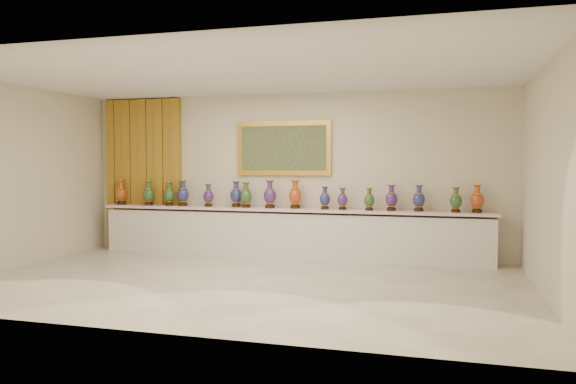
# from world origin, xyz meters

# --- Properties ---
(ground) EXTENTS (8.00, 8.00, 0.00)m
(ground) POSITION_xyz_m (0.00, 0.00, 0.00)
(ground) COLOR beige
(ground) RESTS_ON ground
(room) EXTENTS (8.00, 8.00, 8.00)m
(room) POSITION_xyz_m (-2.57, 2.44, 1.58)
(room) COLOR beige
(room) RESTS_ON ground
(counter) EXTENTS (7.28, 0.48, 0.90)m
(counter) POSITION_xyz_m (0.00, 2.27, 0.44)
(counter) COLOR white
(counter) RESTS_ON ground
(vase_0) EXTENTS (0.28, 0.28, 0.50)m
(vase_0) POSITION_xyz_m (-3.44, 2.26, 1.12)
(vase_0) COLOR black
(vase_0) RESTS_ON counter
(vase_1) EXTENTS (0.23, 0.23, 0.48)m
(vase_1) POSITION_xyz_m (-2.80, 2.22, 1.11)
(vase_1) COLOR black
(vase_1) RESTS_ON counter
(vase_2) EXTENTS (0.22, 0.22, 0.46)m
(vase_2) POSITION_xyz_m (-2.38, 2.26, 1.11)
(vase_2) COLOR black
(vase_2) RESTS_ON counter
(vase_3) EXTENTS (0.28, 0.28, 0.49)m
(vase_3) POSITION_xyz_m (-2.09, 2.27, 1.12)
(vase_3) COLOR black
(vase_3) RESTS_ON counter
(vase_4) EXTENTS (0.24, 0.24, 0.43)m
(vase_4) POSITION_xyz_m (-1.55, 2.24, 1.09)
(vase_4) COLOR black
(vase_4) RESTS_ON counter
(vase_5) EXTENTS (0.29, 0.29, 0.49)m
(vase_5) POSITION_xyz_m (-1.01, 2.29, 1.12)
(vase_5) COLOR black
(vase_5) RESTS_ON counter
(vase_6) EXTENTS (0.23, 0.23, 0.47)m
(vase_6) POSITION_xyz_m (-0.78, 2.22, 1.11)
(vase_6) COLOR black
(vase_6) RESTS_ON counter
(vase_7) EXTENTS (0.29, 0.29, 0.51)m
(vase_7) POSITION_xyz_m (-0.32, 2.22, 1.13)
(vase_7) COLOR black
(vase_7) RESTS_ON counter
(vase_8) EXTENTS (0.30, 0.30, 0.51)m
(vase_8) POSITION_xyz_m (0.14, 2.28, 1.13)
(vase_8) COLOR black
(vase_8) RESTS_ON counter
(vase_9) EXTENTS (0.24, 0.24, 0.41)m
(vase_9) POSITION_xyz_m (0.71, 2.22, 1.09)
(vase_9) COLOR black
(vase_9) RESTS_ON counter
(vase_10) EXTENTS (0.19, 0.19, 0.39)m
(vase_10) POSITION_xyz_m (1.02, 2.23, 1.08)
(vase_10) COLOR black
(vase_10) RESTS_ON counter
(vase_11) EXTENTS (0.19, 0.19, 0.39)m
(vase_11) POSITION_xyz_m (1.50, 2.22, 1.08)
(vase_11) COLOR black
(vase_11) RESTS_ON counter
(vase_12) EXTENTS (0.28, 0.28, 0.45)m
(vase_12) POSITION_xyz_m (1.87, 2.25, 1.10)
(vase_12) COLOR black
(vase_12) RESTS_ON counter
(vase_13) EXTENTS (0.26, 0.26, 0.45)m
(vase_13) POSITION_xyz_m (2.34, 2.26, 1.10)
(vase_13) COLOR black
(vase_13) RESTS_ON counter
(vase_14) EXTENTS (0.24, 0.24, 0.43)m
(vase_14) POSITION_xyz_m (2.94, 2.22, 1.09)
(vase_14) COLOR black
(vase_14) RESTS_ON counter
(vase_15) EXTENTS (0.22, 0.22, 0.47)m
(vase_15) POSITION_xyz_m (3.28, 2.25, 1.11)
(vase_15) COLOR black
(vase_15) RESTS_ON counter
(label_card) EXTENTS (0.10, 0.06, 0.00)m
(label_card) POSITION_xyz_m (-2.46, 2.13, 0.90)
(label_card) COLOR white
(label_card) RESTS_ON counter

